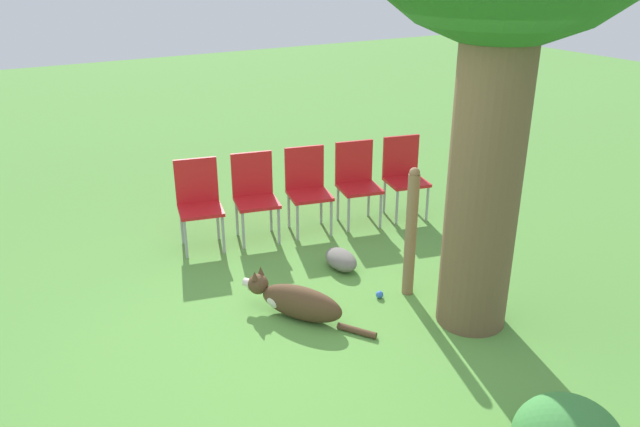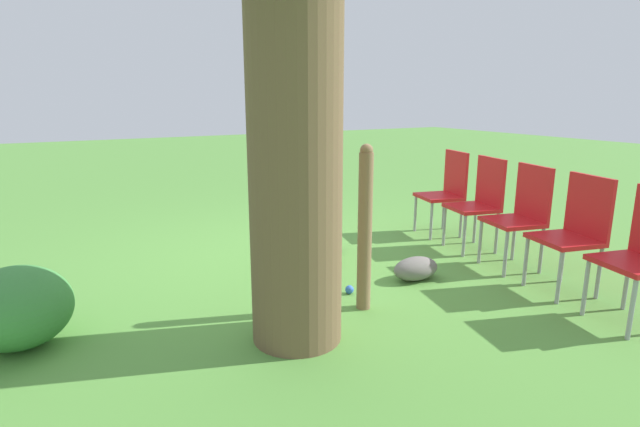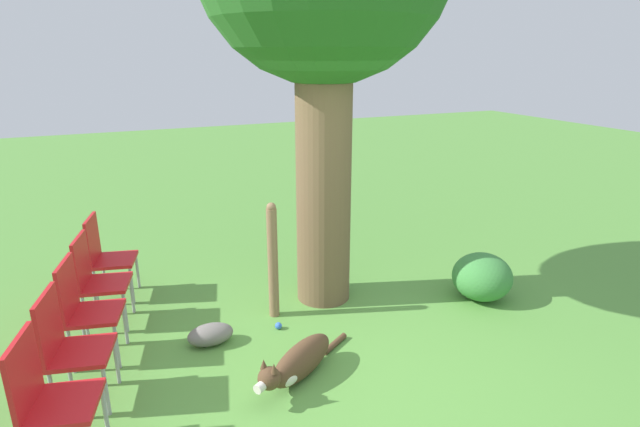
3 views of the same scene
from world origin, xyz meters
name	(u,v)px [view 1 (image 1 of 3)]	position (x,y,z in m)	size (l,w,h in m)	color
ground_plane	(305,339)	(0.00, 0.00, 0.00)	(30.00, 30.00, 0.00)	#56933D
dog	(295,301)	(-0.33, 0.09, 0.15)	(1.08, 0.74, 0.37)	#513823
fence_post	(411,232)	(-0.17, 1.16, 0.61)	(0.10, 0.10, 1.20)	#846647
red_chair_0	(199,199)	(-2.09, -0.09, 0.53)	(0.51, 0.52, 0.93)	red
red_chair_1	(255,191)	(-1.99, 0.50, 0.53)	(0.51, 0.52, 0.93)	red
red_chair_2	(307,185)	(-1.89, 1.09, 0.53)	(0.51, 0.52, 0.93)	red
red_chair_3	(357,178)	(-1.79, 1.67, 0.53)	(0.51, 0.52, 0.93)	red
red_chair_4	(404,172)	(-1.69, 2.26, 0.53)	(0.51, 0.52, 0.93)	red
tennis_ball	(380,295)	(-0.22, 0.89, 0.03)	(0.07, 0.07, 0.07)	blue
garden_rock	(341,260)	(-0.88, 0.89, 0.10)	(0.42, 0.25, 0.20)	slate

